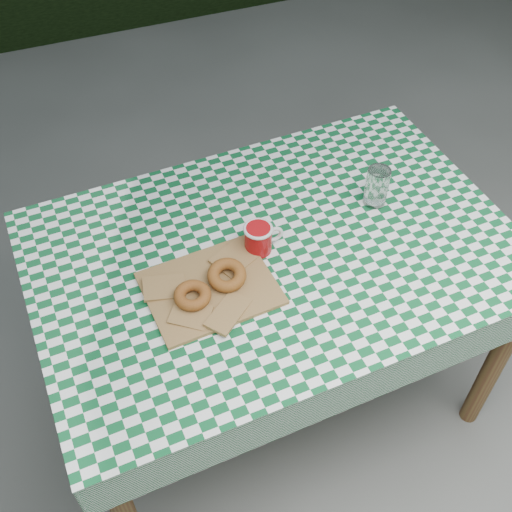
# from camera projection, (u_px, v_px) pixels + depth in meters

# --- Properties ---
(ground) EXTENTS (60.00, 60.00, 0.00)m
(ground) POSITION_uv_depth(u_px,v_px,m) (250.00, 423.00, 2.20)
(ground) COLOR #4F4F4A
(ground) RESTS_ON ground
(table) EXTENTS (1.35, 0.93, 0.75)m
(table) POSITION_uv_depth(u_px,v_px,m) (273.00, 329.00, 2.01)
(table) COLOR brown
(table) RESTS_ON ground
(tablecloth) EXTENTS (1.37, 0.95, 0.01)m
(tablecloth) POSITION_uv_depth(u_px,v_px,m) (276.00, 249.00, 1.73)
(tablecloth) COLOR #0C5026
(tablecloth) RESTS_ON table
(paper_bag) EXTENTS (0.35, 0.29, 0.02)m
(paper_bag) POSITION_uv_depth(u_px,v_px,m) (210.00, 287.00, 1.63)
(paper_bag) COLOR #9C6F44
(paper_bag) RESTS_ON tablecloth
(bagel_front) EXTENTS (0.10, 0.10, 0.03)m
(bagel_front) POSITION_uv_depth(u_px,v_px,m) (192.00, 295.00, 1.58)
(bagel_front) COLOR brown
(bagel_front) RESTS_ON paper_bag
(bagel_back) EXTENTS (0.14, 0.14, 0.03)m
(bagel_back) POSITION_uv_depth(u_px,v_px,m) (227.00, 275.00, 1.62)
(bagel_back) COLOR brown
(bagel_back) RESTS_ON paper_bag
(coffee_mug) EXTENTS (0.15, 0.15, 0.08)m
(coffee_mug) POSITION_uv_depth(u_px,v_px,m) (258.00, 239.00, 1.70)
(coffee_mug) COLOR #97090D
(coffee_mug) RESTS_ON tablecloth
(drinking_glass) EXTENTS (0.07, 0.07, 0.12)m
(drinking_glass) POSITION_uv_depth(u_px,v_px,m) (377.00, 186.00, 1.81)
(drinking_glass) COLOR white
(drinking_glass) RESTS_ON tablecloth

